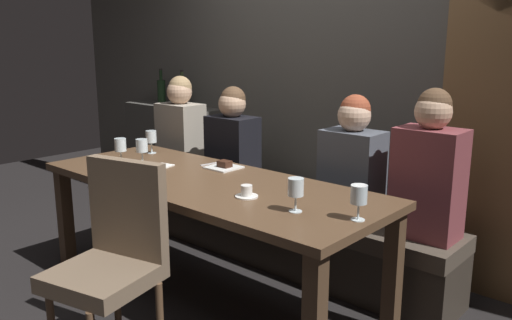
{
  "coord_description": "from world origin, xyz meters",
  "views": [
    {
      "loc": [
        2.18,
        -2.01,
        1.54
      ],
      "look_at": [
        0.17,
        0.25,
        0.84
      ],
      "focal_mm": 36.83,
      "sensor_mm": 36.0,
      "label": 1
    }
  ],
  "objects_px": {
    "dining_table": "(207,194)",
    "wine_glass_near_right": "(120,146)",
    "wine_bottle_dark_red": "(161,91)",
    "banquette_bench": "(281,231)",
    "diner_bearded": "(233,141)",
    "wine_glass_center_back": "(141,146)",
    "wine_glass_end_right": "(359,196)",
    "wine_glass_end_left": "(151,138)",
    "diner_redhead": "(181,129)",
    "dessert_plate": "(224,166)",
    "wine_bottle_pale_label": "(182,94)",
    "wine_glass_center_front": "(296,189)",
    "diner_near_end": "(429,168)",
    "espresso_cup": "(247,192)",
    "chair_near_side": "(114,251)",
    "diner_far_end": "(352,161)",
    "fork_on_table": "(211,164)"
  },
  "relations": [
    {
      "from": "wine_glass_center_front",
      "to": "wine_glass_center_back",
      "type": "bearing_deg",
      "value": 175.25
    },
    {
      "from": "wine_glass_center_front",
      "to": "wine_glass_end_left",
      "type": "xyz_separation_m",
      "value": [
        -1.57,
        0.36,
        -0.0
      ]
    },
    {
      "from": "wine_bottle_pale_label",
      "to": "diner_bearded",
      "type": "bearing_deg",
      "value": -19.25
    },
    {
      "from": "dining_table",
      "to": "wine_glass_end_right",
      "type": "distance_m",
      "value": 1.05
    },
    {
      "from": "wine_glass_end_right",
      "to": "fork_on_table",
      "type": "distance_m",
      "value": 1.33
    },
    {
      "from": "banquette_bench",
      "to": "espresso_cup",
      "type": "xyz_separation_m",
      "value": [
        0.41,
        -0.8,
        0.54
      ]
    },
    {
      "from": "diner_near_end",
      "to": "wine_glass_center_front",
      "type": "height_order",
      "value": "diner_near_end"
    },
    {
      "from": "dining_table",
      "to": "wine_bottle_dark_red",
      "type": "distance_m",
      "value": 2.06
    },
    {
      "from": "wine_bottle_pale_label",
      "to": "wine_glass_near_right",
      "type": "xyz_separation_m",
      "value": [
        0.66,
        -1.11,
        -0.22
      ]
    },
    {
      "from": "wine_bottle_pale_label",
      "to": "wine_glass_center_front",
      "type": "bearing_deg",
      "value": -28.15
    },
    {
      "from": "diner_redhead",
      "to": "wine_glass_end_left",
      "type": "relative_size",
      "value": 4.93
    },
    {
      "from": "wine_glass_end_left",
      "to": "fork_on_table",
      "type": "distance_m",
      "value": 0.58
    },
    {
      "from": "espresso_cup",
      "to": "wine_bottle_pale_label",
      "type": "bearing_deg",
      "value": 148.1
    },
    {
      "from": "banquette_bench",
      "to": "wine_glass_center_front",
      "type": "xyz_separation_m",
      "value": [
        0.74,
        -0.82,
        0.62
      ]
    },
    {
      "from": "wine_glass_end_right",
      "to": "wine_glass_end_left",
      "type": "relative_size",
      "value": 1.0
    },
    {
      "from": "dining_table",
      "to": "diner_far_end",
      "type": "height_order",
      "value": "diner_far_end"
    },
    {
      "from": "diner_near_end",
      "to": "wine_glass_end_left",
      "type": "xyz_separation_m",
      "value": [
        -1.85,
        -0.48,
        0.01
      ]
    },
    {
      "from": "wine_bottle_dark_red",
      "to": "wine_glass_end_left",
      "type": "relative_size",
      "value": 1.99
    },
    {
      "from": "banquette_bench",
      "to": "diner_bearded",
      "type": "bearing_deg",
      "value": 179.38
    },
    {
      "from": "diner_redhead",
      "to": "wine_glass_center_front",
      "type": "xyz_separation_m",
      "value": [
        1.78,
        -0.81,
        0.02
      ]
    },
    {
      "from": "wine_glass_center_back",
      "to": "wine_bottle_pale_label",
      "type": "bearing_deg",
      "value": 127.38
    },
    {
      "from": "wine_glass_center_back",
      "to": "wine_glass_near_right",
      "type": "relative_size",
      "value": 1.0
    },
    {
      "from": "wine_glass_center_back",
      "to": "wine_glass_near_right",
      "type": "height_order",
      "value": "same"
    },
    {
      "from": "diner_near_end",
      "to": "wine_bottle_pale_label",
      "type": "bearing_deg",
      "value": 172.66
    },
    {
      "from": "diner_near_end",
      "to": "chair_near_side",
      "type": "bearing_deg",
      "value": -121.95
    },
    {
      "from": "wine_glass_end_left",
      "to": "fork_on_table",
      "type": "relative_size",
      "value": 0.96
    },
    {
      "from": "dining_table",
      "to": "wine_bottle_dark_red",
      "type": "relative_size",
      "value": 6.75
    },
    {
      "from": "wine_bottle_dark_red",
      "to": "dessert_plate",
      "type": "xyz_separation_m",
      "value": [
        1.61,
        -0.79,
        -0.32
      ]
    },
    {
      "from": "fork_on_table",
      "to": "wine_glass_center_back",
      "type": "bearing_deg",
      "value": -130.44
    },
    {
      "from": "wine_bottle_dark_red",
      "to": "wine_glass_center_back",
      "type": "xyz_separation_m",
      "value": [
        1.11,
        -1.06,
        -0.21
      ]
    },
    {
      "from": "diner_near_end",
      "to": "diner_bearded",
      "type": "bearing_deg",
      "value": -179.53
    },
    {
      "from": "banquette_bench",
      "to": "wine_glass_center_back",
      "type": "distance_m",
      "value": 1.12
    },
    {
      "from": "wine_glass_near_right",
      "to": "dessert_plate",
      "type": "distance_m",
      "value": 0.71
    },
    {
      "from": "wine_glass_center_front",
      "to": "wine_glass_end_left",
      "type": "height_order",
      "value": "same"
    },
    {
      "from": "diner_far_end",
      "to": "wine_bottle_dark_red",
      "type": "relative_size",
      "value": 2.36
    },
    {
      "from": "diner_far_end",
      "to": "espresso_cup",
      "type": "distance_m",
      "value": 0.83
    },
    {
      "from": "diner_near_end",
      "to": "espresso_cup",
      "type": "bearing_deg",
      "value": -127.12
    },
    {
      "from": "chair_near_side",
      "to": "wine_glass_center_front",
      "type": "relative_size",
      "value": 5.98
    },
    {
      "from": "dining_table",
      "to": "wine_bottle_pale_label",
      "type": "xyz_separation_m",
      "value": [
        -1.4,
        1.03,
        0.42
      ]
    },
    {
      "from": "chair_near_side",
      "to": "wine_bottle_pale_label",
      "type": "height_order",
      "value": "wine_bottle_pale_label"
    },
    {
      "from": "diner_bearded",
      "to": "diner_near_end",
      "type": "height_order",
      "value": "diner_near_end"
    },
    {
      "from": "banquette_bench",
      "to": "wine_bottle_dark_red",
      "type": "distance_m",
      "value": 1.95
    },
    {
      "from": "dessert_plate",
      "to": "wine_bottle_pale_label",
      "type": "bearing_deg",
      "value": 149.15
    },
    {
      "from": "wine_glass_center_back",
      "to": "diner_redhead",
      "type": "bearing_deg",
      "value": 121.56
    },
    {
      "from": "wine_bottle_dark_red",
      "to": "diner_bearded",
      "type": "bearing_deg",
      "value": -15.48
    },
    {
      "from": "dining_table",
      "to": "wine_glass_near_right",
      "type": "relative_size",
      "value": 13.41
    },
    {
      "from": "wine_bottle_pale_label",
      "to": "fork_on_table",
      "type": "distance_m",
      "value": 1.4
    },
    {
      "from": "diner_far_end",
      "to": "wine_bottle_pale_label",
      "type": "bearing_deg",
      "value": 170.82
    },
    {
      "from": "wine_bottle_dark_red",
      "to": "wine_glass_near_right",
      "type": "relative_size",
      "value": 1.99
    },
    {
      "from": "wine_glass_end_right",
      "to": "wine_glass_center_front",
      "type": "xyz_separation_m",
      "value": [
        -0.28,
        -0.09,
        -0.0
      ]
    }
  ]
}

